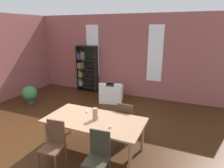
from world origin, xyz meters
The scene contains 15 objects.
ground_plane centered at (0.00, 0.00, 0.00)m, with size 9.65×9.65×0.00m, color #3A200F.
back_wall_brick centered at (0.00, 3.56, 1.58)m, with size 8.42×0.12×3.15m, color #98524F.
window_pane_0 centered at (-1.30, 3.49, 1.73)m, with size 0.55×0.02×2.05m, color white.
window_pane_1 centered at (1.30, 3.49, 1.73)m, with size 0.55×0.02×2.05m, color white.
dining_table centered at (0.83, -0.35, 0.70)m, with size 2.12×1.06×0.77m.
vase_on_table centered at (0.85, -0.35, 0.90)m, with size 0.11×0.11×0.26m, color #998466.
tealight_candle_0 centered at (0.85, -0.23, 0.79)m, with size 0.04×0.04×0.05m, color silver.
tealight_candle_1 centered at (0.52, -0.12, 0.79)m, with size 0.04×0.04×0.05m, color silver.
tealight_candle_2 centered at (1.29, -0.55, 0.79)m, with size 0.04×0.04×0.05m, color silver.
dining_chair_near_left centered at (0.34, -1.10, 0.51)m, with size 0.44×0.44×0.95m.
dining_chair_near_right centered at (1.30, -1.10, 0.51)m, with size 0.43×0.43×0.95m.
dining_chair_far_right centered at (1.30, 0.41, 0.51)m, with size 0.43×0.43×0.95m.
bookshelf_tall centered at (-1.55, 3.33, 1.01)m, with size 0.90×0.28×1.94m.
armchair_white centered at (-0.06, 2.61, 0.28)m, with size 0.98×0.98×0.75m.
potted_plant_by_shelf centered at (-2.67, 1.24, 0.35)m, with size 0.52×0.52×0.64m.
Camera 1 is at (2.67, -3.66, 2.66)m, focal length 31.18 mm.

